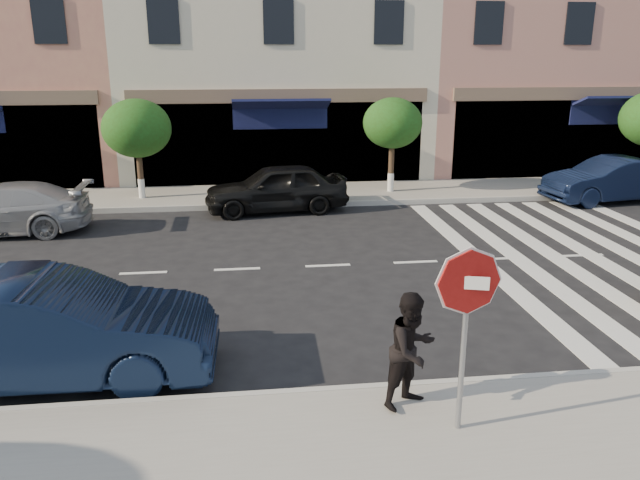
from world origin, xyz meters
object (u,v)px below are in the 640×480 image
Objects in this scene: car_near_mid at (47,330)px; car_far_right at (611,180)px; walker at (412,350)px; car_far_left at (1,209)px; car_far_mid at (276,188)px; stop_sign at (467,299)px.

car_far_right is at bearing -55.01° from car_near_mid.
car_near_mid is at bearing 130.53° from walker.
car_far_mid reaches higher than car_far_left.
walker is 0.34× the size of car_far_left.
walker is 0.36× the size of car_far_right.
walker is 14.55m from car_far_right.
stop_sign is 0.55× the size of car_far_right.
car_far_mid is (-1.13, 11.10, -0.21)m from walker.
car_far_left is 17.82m from car_far_right.
stop_sign is 13.53m from car_far_left.
stop_sign reaches higher than car_far_left.
walker is 11.16m from car_far_mid.
car_near_mid is at bearing -27.78° from car_far_mid.
car_far_left is at bearing -84.63° from car_far_mid.
walker is at bearing -47.89° from car_far_right.
car_far_mid is at bearing -20.27° from car_near_mid.
walker is at bearing 141.38° from stop_sign.
stop_sign reaches higher than car_far_mid.
car_far_mid is 10.54m from car_far_right.
walker is at bearing 40.09° from car_far_left.
car_near_mid is (-4.89, 1.51, -0.14)m from walker.
car_near_mid is 1.13× the size of car_far_mid.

